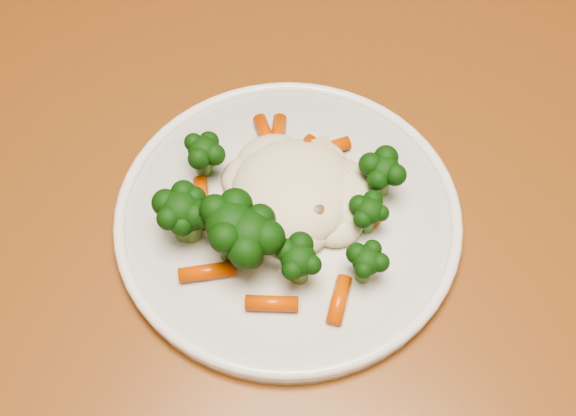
# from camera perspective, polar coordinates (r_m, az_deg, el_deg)

# --- Properties ---
(dining_table) EXTENTS (1.10, 0.73, 0.75)m
(dining_table) POSITION_cam_1_polar(r_m,az_deg,el_deg) (0.71, -1.10, -3.49)
(dining_table) COLOR brown
(dining_table) RESTS_ON ground
(plate) EXTENTS (0.28, 0.28, 0.01)m
(plate) POSITION_cam_1_polar(r_m,az_deg,el_deg) (0.60, 0.00, -0.71)
(plate) COLOR white
(plate) RESTS_ON dining_table
(meal) EXTENTS (0.20, 0.18, 0.06)m
(meal) POSITION_cam_1_polar(r_m,az_deg,el_deg) (0.57, -1.22, 0.05)
(meal) COLOR beige
(meal) RESTS_ON plate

